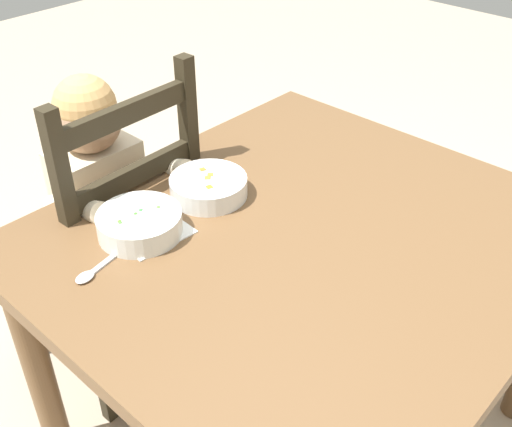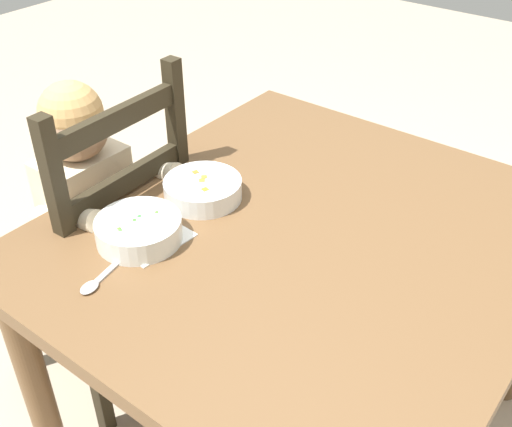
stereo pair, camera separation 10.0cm
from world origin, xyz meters
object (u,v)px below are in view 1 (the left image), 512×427
bowl_of_peas (140,223)px  bowl_of_carrots (209,186)px  child_figure (105,194)px  spoon (92,272)px  dining_table (302,266)px  dining_chair (113,243)px

bowl_of_peas → bowl_of_carrots: bearing=0.0°
child_figure → spoon: size_ratio=6.86×
dining_table → bowl_of_carrots: bowl_of_carrots is taller
dining_table → dining_chair: size_ratio=1.14×
dining_table → child_figure: 0.57m
child_figure → bowl_of_carrots: (0.10, -0.29, 0.10)m
child_figure → bowl_of_peas: bearing=-109.5°
dining_table → spoon: bearing=150.5°
child_figure → bowl_of_carrots: bearing=-70.5°
dining_table → dining_chair: (-0.14, 0.56, -0.14)m
spoon → dining_table: bearing=-29.5°
dining_chair → spoon: 0.49m
bowl_of_peas → bowl_of_carrots: 0.21m
child_figure → bowl_of_peas: (-0.10, -0.29, 0.10)m
dining_chair → spoon: (-0.26, -0.33, 0.25)m
dining_table → spoon: 0.47m
dining_chair → bowl_of_peas: (-0.11, -0.30, 0.27)m
bowl_of_peas → dining_chair: bearing=70.4°
child_figure → dining_table: bearing=-75.3°
dining_table → spoon: size_ratio=8.11×
dining_chair → bowl_of_carrots: dining_chair is taller
dining_chair → bowl_of_carrots: (0.10, -0.30, 0.27)m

